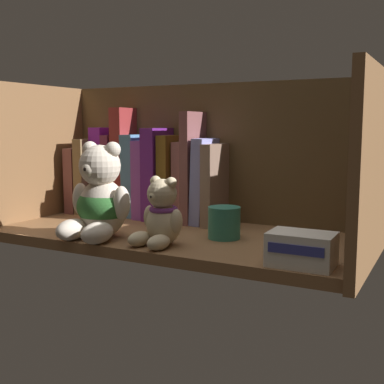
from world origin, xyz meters
The scene contains 21 objects.
shelf_board centered at (0.00, 0.00, 1.00)cm, with size 70.72×31.17×2.00cm, color brown.
shelf_back_panel centered at (0.00, 16.18, 15.92)cm, with size 73.12×1.20×31.85cm, color brown.
shelf_side_panel_left centered at (-36.16, 0.00, 15.92)cm, with size 1.60×33.57×31.85cm, color brown.
shelf_side_panel_right centered at (36.16, 0.00, 15.92)cm, with size 1.60×33.57×31.85cm, color brown.
book_0 centered at (-32.53, 13.41, 9.75)cm, with size 2.66×14.28×15.49cm, color brown.
book_1 centered at (-29.62, 13.41, 10.84)cm, with size 2.47×14.23×17.69cm, color olive.
book_2 centered at (-26.40, 13.41, 12.19)cm, with size 3.30×9.34×20.39cm, color purple.
book_3 centered at (-23.38, 13.41, 11.32)cm, with size 2.06×10.21×18.64cm, color #6D2849.
book_4 centered at (-20.52, 13.41, 14.43)cm, with size 2.99×9.50×24.86cm, color maroon.
book_5 centered at (-17.12, 13.41, 11.40)cm, with size 3.14×10.64×18.81cm, color teal.
book_6 centered at (-13.95, 13.41, 10.75)cm, with size 2.54×12.59×17.50cm, color purple.
book_7 centered at (-10.71, 13.41, 12.14)cm, with size 3.26×13.75×20.28cm, color #5C1E7A.
book_8 centered at (-7.53, 13.41, 11.37)cm, with size 2.44×12.37×18.73cm, color brown.
book_9 centered at (-4.52, 13.41, 10.65)cm, with size 2.91×9.17×17.30cm, color #AC6666.
book_10 centered at (-1.75, 13.41, 13.85)cm, with size 1.96×13.62×23.71cm, color brown.
book_11 centered at (0.81, 13.41, 11.07)cm, with size 2.49×12.97×18.14cm, color #8184C9.
book_12 centered at (3.53, 13.41, 10.53)cm, with size 2.26×14.78×17.07cm, color #846655.
teddy_bear_larger centered at (-10.47, -9.72, 9.04)cm, with size 13.04×13.60×17.91cm.
teddy_bear_smaller centered at (2.96, -10.00, 7.15)cm, with size 9.00×9.36×12.08cm.
pillar_candle centered at (10.52, -0.18, 4.96)cm, with size 5.99×5.99×5.93cm, color #2D7A66.
small_product_box centered at (28.24, -11.56, 4.54)cm, with size 9.65×6.64×5.08cm.
Camera 1 is at (47.36, -83.15, 22.67)cm, focal length 46.67 mm.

